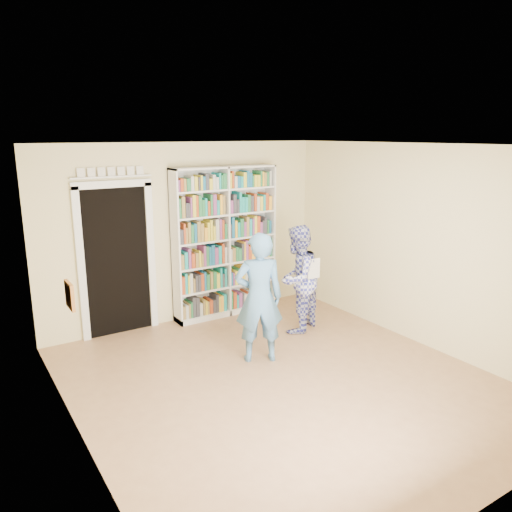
# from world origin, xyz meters

# --- Properties ---
(floor) EXTENTS (5.00, 5.00, 0.00)m
(floor) POSITION_xyz_m (0.00, 0.00, 0.00)
(floor) COLOR #946847
(floor) RESTS_ON ground
(ceiling) EXTENTS (5.00, 5.00, 0.00)m
(ceiling) POSITION_xyz_m (0.00, 0.00, 2.70)
(ceiling) COLOR white
(ceiling) RESTS_ON wall_back
(wall_back) EXTENTS (4.50, 0.00, 4.50)m
(wall_back) POSITION_xyz_m (0.00, 2.50, 1.35)
(wall_back) COLOR beige
(wall_back) RESTS_ON floor
(wall_left) EXTENTS (0.00, 5.00, 5.00)m
(wall_left) POSITION_xyz_m (-2.25, 0.00, 1.35)
(wall_left) COLOR beige
(wall_left) RESTS_ON floor
(wall_right) EXTENTS (0.00, 5.00, 5.00)m
(wall_right) POSITION_xyz_m (2.25, 0.00, 1.35)
(wall_right) COLOR beige
(wall_right) RESTS_ON floor
(bookshelf) EXTENTS (1.70, 0.32, 2.34)m
(bookshelf) POSITION_xyz_m (0.57, 2.34, 1.18)
(bookshelf) COLOR white
(bookshelf) RESTS_ON floor
(doorway) EXTENTS (1.10, 0.08, 2.43)m
(doorway) POSITION_xyz_m (-1.10, 2.48, 1.18)
(doorway) COLOR black
(doorway) RESTS_ON floor
(wall_art) EXTENTS (0.03, 0.25, 0.25)m
(wall_art) POSITION_xyz_m (-2.23, 0.20, 1.40)
(wall_art) COLOR brown
(wall_art) RESTS_ON wall_left
(man_blue) EXTENTS (0.72, 0.61, 1.66)m
(man_blue) POSITION_xyz_m (0.09, 0.64, 0.83)
(man_blue) COLOR #4E7FAD
(man_blue) RESTS_ON floor
(man_plaid) EXTENTS (0.94, 0.87, 1.57)m
(man_plaid) POSITION_xyz_m (1.09, 1.17, 0.78)
(man_plaid) COLOR #3438A0
(man_plaid) RESTS_ON floor
(paper_sheet) EXTENTS (0.20, 0.02, 0.29)m
(paper_sheet) POSITION_xyz_m (1.21, 0.94, 0.97)
(paper_sheet) COLOR white
(paper_sheet) RESTS_ON man_plaid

